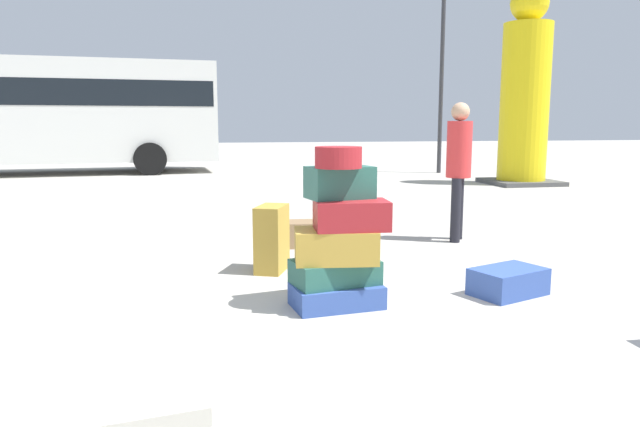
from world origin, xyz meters
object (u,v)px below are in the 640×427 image
Objects in this scene: suitcase_navy_upright_blue at (508,282)px; lamp_post at (443,30)px; person_bearded_onlooker at (459,160)px; parked_bus at (16,108)px; suitcase_tan_white_trunk at (272,239)px; suitcase_tower at (339,240)px; yellow_dummy_statue at (525,97)px; suitcase_brown_behind_tower at (317,233)px.

lamp_post is at bearing 49.32° from suitcase_navy_upright_blue.
parked_bus is (-8.12, 11.16, 0.84)m from person_bearded_onlooker.
suitcase_tan_white_trunk is 0.38× the size of person_bearded_onlooker.
lamp_post is (5.66, 11.73, 3.47)m from suitcase_tower.
yellow_dummy_statue is at bearing 52.86° from suitcase_tower.
yellow_dummy_statue reaches higher than suitcase_brown_behind_tower.
yellow_dummy_statue reaches higher than suitcase_navy_upright_blue.
suitcase_brown_behind_tower is (-1.20, 2.29, 0.03)m from suitcase_navy_upright_blue.
suitcase_tower is 2.09× the size of suitcase_navy_upright_blue.
person_bearded_onlooker is 7.51m from yellow_dummy_statue.
yellow_dummy_statue is 3.97m from lamp_post.
person_bearded_onlooker is 0.15× the size of parked_bus.
yellow_dummy_statue is (6.32, 8.35, 1.50)m from suitcase_tower.
suitcase_tan_white_trunk is 13.59m from parked_bus.
yellow_dummy_statue is (6.71, 7.13, 1.71)m from suitcase_tan_white_trunk.
suitcase_tower is 2.37m from suitcase_brown_behind_tower.
suitcase_tower is 10.58m from yellow_dummy_statue.
person_bearded_onlooker is (0.54, 2.25, 0.88)m from suitcase_navy_upright_blue.
yellow_dummy_statue is (6.05, 6.03, 1.89)m from suitcase_brown_behind_tower.
yellow_dummy_statue is at bearing 49.46° from suitcase_brown_behind_tower.
person_bearded_onlooker is at bearing 3.56° from suitcase_brown_behind_tower.
suitcase_brown_behind_tower is 8.75m from yellow_dummy_statue.
suitcase_brown_behind_tower reaches higher than suitcase_navy_upright_blue.
person_bearded_onlooker is (1.74, -0.03, 0.85)m from suitcase_brown_behind_tower.
suitcase_navy_upright_blue is at bearing -65.85° from parked_bus.
suitcase_tower is 1.95× the size of suitcase_tan_white_trunk.
suitcase_tan_white_trunk reaches higher than suitcase_navy_upright_blue.
suitcase_tower is 0.28× the size of yellow_dummy_statue.
yellow_dummy_statue reaches higher than person_bearded_onlooker.
person_bearded_onlooker reaches higher than suitcase_brown_behind_tower.
suitcase_navy_upright_blue is 0.36× the size of person_bearded_onlooker.
parked_bus reaches higher than suitcase_tower.
suitcase_navy_upright_blue is 0.10× the size of lamp_post.
lamp_post reaches higher than suitcase_navy_upright_blue.
suitcase_navy_upright_blue is 2.48m from person_bearded_onlooker.
suitcase_tan_white_trunk is 9.94m from yellow_dummy_statue.
suitcase_tower is 1.71× the size of suitcase_brown_behind_tower.
suitcase_brown_behind_tower is (0.66, 1.10, -0.18)m from suitcase_tan_white_trunk.
suitcase_navy_upright_blue is 15.50m from parked_bus.
person_bearded_onlooker is 13.82m from parked_bus.
lamp_post is (5.39, 9.41, 3.86)m from suitcase_brown_behind_tower.
suitcase_tower is 0.21× the size of lamp_post.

